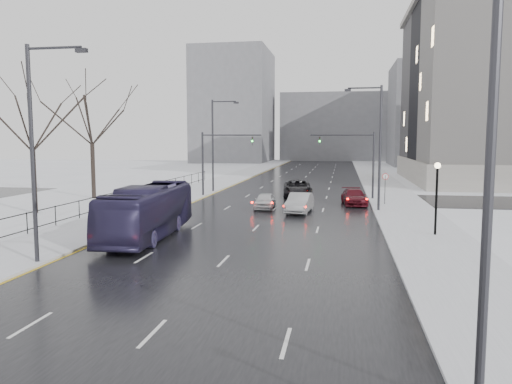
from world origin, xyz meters
The scene contains 24 objects.
road centered at (0.00, 60.00, 0.02)m, with size 16.00×150.00×0.04m, color black.
cross_road centered at (0.00, 48.00, 0.02)m, with size 130.00×10.00×0.04m, color black.
sidewalk_left centered at (-10.50, 60.00, 0.08)m, with size 5.00×150.00×0.16m, color silver.
sidewalk_right centered at (10.50, 60.00, 0.08)m, with size 5.00×150.00×0.16m, color silver.
park_strip centered at (-20.00, 60.00, 0.06)m, with size 14.00×150.00×0.12m, color white.
tree_park_d centered at (-17.80, 34.00, 0.00)m, with size 8.75×8.75×12.50m, color black, non-canonical shape.
tree_park_e centered at (-18.20, 44.00, 0.00)m, with size 9.45×9.45×13.50m, color black, non-canonical shape.
iron_fence centered at (-13.00, 30.00, 0.91)m, with size 0.06×70.00×1.30m.
streetlight_r_near centered at (8.17, 10.00, 5.62)m, with size 2.95×0.25×10.00m.
streetlight_r_mid centered at (8.17, 40.00, 5.62)m, with size 2.95×0.25×10.00m.
streetlight_l_near centered at (-8.17, 20.00, 5.62)m, with size 2.95×0.25×10.00m.
streetlight_l_far centered at (-8.17, 52.00, 5.62)m, with size 2.95×0.25×10.00m.
lamppost_r_mid centered at (11.00, 30.00, 2.94)m, with size 0.36×0.36×4.28m.
mast_signal_right centered at (7.33, 48.00, 4.11)m, with size 6.10×0.33×6.50m.
mast_signal_left centered at (-7.33, 48.00, 4.11)m, with size 6.10×0.33×6.50m.
no_uturn_sign centered at (9.20, 44.00, 2.30)m, with size 0.60×0.06×2.70m.
bldg_far_right centered at (28.00, 115.00, 11.00)m, with size 24.00×20.00×22.00m, color slate.
bldg_far_left centered at (-22.00, 125.00, 14.00)m, with size 18.00×22.00×28.00m, color slate.
bldg_far_center centered at (4.00, 140.00, 9.00)m, with size 30.00×18.00×18.00m, color slate.
bus centered at (-5.72, 26.95, 1.57)m, with size 2.58×11.02×3.07m, color #2C264A.
sedan_center_near centered at (-0.79, 40.01, 0.70)m, with size 1.57×3.90×1.33m, color silver.
sedan_right_near centered at (2.23, 38.32, 0.81)m, with size 1.63×4.67×1.54m, color #9B9DA0.
sedan_right_cross centered at (1.07, 49.31, 0.88)m, with size 2.77×6.01×1.67m, color black.
sedan_right_far centered at (6.56, 43.81, 0.74)m, with size 1.96×4.81×1.40m, color #4A0C16.
Camera 1 is at (5.49, -0.60, 5.81)m, focal length 35.00 mm.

